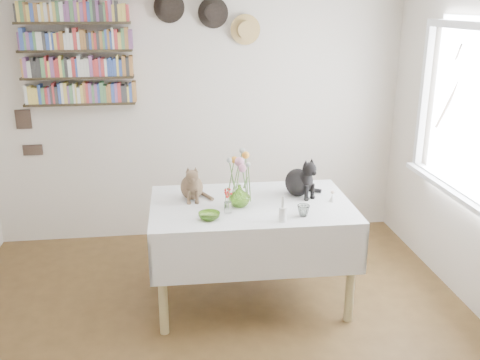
{
  "coord_description": "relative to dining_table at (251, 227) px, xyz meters",
  "views": [
    {
      "loc": [
        -0.27,
        -2.92,
        2.29
      ],
      "look_at": [
        0.21,
        0.77,
        1.05
      ],
      "focal_mm": 40.0,
      "sensor_mm": 36.0,
      "label": 1
    }
  ],
  "objects": [
    {
      "name": "porcelain_figurine",
      "position": [
        0.63,
        -0.05,
        0.24
      ],
      "size": [
        0.05,
        0.05,
        0.09
      ],
      "color": "white",
      "rests_on": "dining_table"
    },
    {
      "name": "flower_vase",
      "position": [
        -0.1,
        -0.05,
        0.29
      ],
      "size": [
        0.19,
        0.19,
        0.17
      ],
      "primitive_type": "imported",
      "rotation": [
        0.0,
        0.0,
        -0.18
      ],
      "color": "#9BD254",
      "rests_on": "dining_table"
    },
    {
      "name": "flower_bouquet",
      "position": [
        -0.1,
        -0.04,
        0.54
      ],
      "size": [
        0.17,
        0.13,
        0.39
      ],
      "color": "#4C7233",
      "rests_on": "flower_vase"
    },
    {
      "name": "wall_art_plaques",
      "position": [
        -1.94,
        1.36,
        0.5
      ],
      "size": [
        0.21,
        0.02,
        0.44
      ],
      "color": "#38281E",
      "rests_on": "room"
    },
    {
      "name": "candlestick",
      "position": [
        0.16,
        -0.38,
        0.27
      ],
      "size": [
        0.05,
        0.05,
        0.19
      ],
      "color": "white",
      "rests_on": "dining_table"
    },
    {
      "name": "tabby_cat",
      "position": [
        -0.45,
        0.17,
        0.35
      ],
      "size": [
        0.2,
        0.25,
        0.29
      ],
      "primitive_type": null,
      "rotation": [
        0.0,
        0.0,
        0.01
      ],
      "color": "brown",
      "rests_on": "dining_table"
    },
    {
      "name": "berry_jar",
      "position": [
        -0.2,
        -0.18,
        0.3
      ],
      "size": [
        0.05,
        0.05,
        0.22
      ],
      "color": "white",
      "rests_on": "dining_table"
    },
    {
      "name": "dining_table",
      "position": [
        0.0,
        0.0,
        0.0
      ],
      "size": [
        1.55,
        1.01,
        0.82
      ],
      "color": "white",
      "rests_on": "room"
    },
    {
      "name": "room",
      "position": [
        -0.31,
        -0.87,
        0.63
      ],
      "size": [
        4.08,
        4.58,
        2.58
      ],
      "color": "brown",
      "rests_on": "ground"
    },
    {
      "name": "bookshelf_unit",
      "position": [
        -1.41,
        1.29,
        1.22
      ],
      "size": [
        1.0,
        0.16,
        0.91
      ],
      "color": "#2D2516",
      "rests_on": "room"
    },
    {
      "name": "window",
      "position": [
        1.65,
        -0.07,
        0.77
      ],
      "size": [
        0.12,
        1.52,
        1.32
      ],
      "color": "white",
      "rests_on": "room"
    },
    {
      "name": "black_cat",
      "position": [
        0.4,
        0.14,
        0.37
      ],
      "size": [
        0.33,
        0.35,
        0.33
      ],
      "primitive_type": null,
      "rotation": [
        0.0,
        0.0,
        0.57
      ],
      "color": "black",
      "rests_on": "dining_table"
    },
    {
      "name": "drinking_glass",
      "position": [
        0.33,
        -0.3,
        0.25
      ],
      "size": [
        0.11,
        0.11,
        0.08
      ],
      "primitive_type": "imported",
      "rotation": [
        0.0,
        0.0,
        -0.26
      ],
      "color": "white",
      "rests_on": "dining_table"
    },
    {
      "name": "wall_hats",
      "position": [
        -0.19,
        1.31,
        1.55
      ],
      "size": [
        0.98,
        0.09,
        0.48
      ],
      "color": "black",
      "rests_on": "room"
    },
    {
      "name": "green_bowl",
      "position": [
        -0.34,
        -0.28,
        0.23
      ],
      "size": [
        0.19,
        0.19,
        0.05
      ],
      "primitive_type": "imported",
      "rotation": [
        0.0,
        0.0,
        0.28
      ],
      "color": "#9BD254",
      "rests_on": "dining_table"
    }
  ]
}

